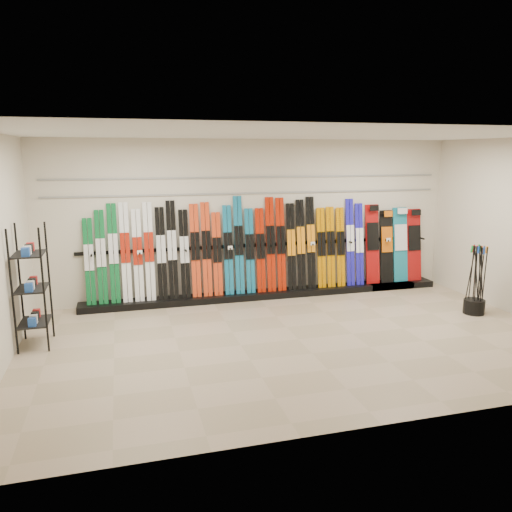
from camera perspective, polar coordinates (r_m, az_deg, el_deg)
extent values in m
plane|color=gray|center=(7.61, 4.86, -9.47)|extent=(8.00, 8.00, 0.00)
plane|color=beige|center=(9.56, -0.16, 4.22)|extent=(8.00, 0.00, 8.00)
plane|color=silver|center=(7.10, 5.28, 13.74)|extent=(8.00, 8.00, 0.00)
cube|color=black|center=(9.71, 1.48, -4.35)|extent=(8.00, 0.40, 0.12)
cube|color=#0D612B|center=(9.19, -18.52, -0.63)|extent=(0.17, 0.23, 1.52)
cube|color=#0D612B|center=(9.18, -17.27, -0.14)|extent=(0.17, 0.25, 1.65)
cube|color=#0D612B|center=(9.17, -15.97, 0.27)|extent=(0.17, 0.26, 1.76)
cube|color=white|center=(9.17, -14.69, 0.38)|extent=(0.17, 0.26, 1.77)
cube|color=white|center=(9.17, -13.36, 0.06)|extent=(0.17, 0.25, 1.65)
cube|color=white|center=(9.18, -12.11, 0.49)|extent=(0.17, 0.26, 1.76)
cube|color=black|center=(9.20, -10.78, 0.27)|extent=(0.17, 0.25, 1.67)
cube|color=black|center=(9.21, -9.56, 0.69)|extent=(0.17, 0.26, 1.78)
cube|color=black|center=(9.24, -8.17, 0.23)|extent=(0.17, 0.24, 1.61)
cube|color=red|center=(9.26, -6.96, 0.61)|extent=(0.17, 0.26, 1.71)
cube|color=red|center=(9.29, -5.69, 0.75)|extent=(0.17, 0.26, 1.74)
cube|color=red|center=(9.33, -4.46, 0.22)|extent=(0.17, 0.23, 1.55)
cube|color=#13668C|center=(9.37, -3.20, 0.67)|extent=(0.17, 0.25, 1.67)
cube|color=#13668C|center=(9.41, -1.98, 1.24)|extent=(0.17, 0.27, 1.83)
cube|color=#13668C|center=(9.47, -0.71, 0.58)|extent=(0.17, 0.24, 1.60)
cube|color=#AD1A04|center=(9.52, 0.51, 0.65)|extent=(0.17, 0.24, 1.60)
cube|color=#AD1A04|center=(9.57, 1.67, 1.32)|extent=(0.17, 0.27, 1.80)
cube|color=#AD1A04|center=(9.63, 2.85, 1.33)|extent=(0.17, 0.27, 1.78)
cube|color=black|center=(9.70, 4.04, 1.06)|extent=(0.17, 0.25, 1.67)
cube|color=black|center=(9.77, 5.14, 1.30)|extent=(0.17, 0.26, 1.74)
cube|color=black|center=(9.84, 6.28, 1.50)|extent=(0.17, 0.27, 1.79)
cube|color=#C07400|center=(9.93, 7.47, 0.92)|extent=(0.17, 0.24, 1.57)
cube|color=#C07400|center=(10.01, 8.53, 1.01)|extent=(0.17, 0.24, 1.58)
cube|color=#C07400|center=(10.10, 9.63, 1.01)|extent=(0.17, 0.23, 1.56)
cube|color=#1C17B0|center=(10.18, 10.71, 1.54)|extent=(0.17, 0.26, 1.73)
cube|color=#1C17B0|center=(10.27, 11.73, 1.32)|extent=(0.17, 0.24, 1.64)
cube|color=#990C0C|center=(10.43, 13.15, 1.32)|extent=(0.29, 0.25, 1.60)
cube|color=black|center=(10.59, 14.68, 1.05)|extent=(0.27, 0.23, 1.48)
cube|color=#14728C|center=(10.75, 16.16, 1.26)|extent=(0.31, 0.24, 1.53)
cube|color=#990C0C|center=(10.92, 17.60, 1.22)|extent=(0.31, 0.23, 1.49)
cube|color=black|center=(7.78, -24.26, -3.19)|extent=(0.40, 0.60, 1.76)
cylinder|color=black|center=(9.50, 23.65, -5.31)|extent=(0.36, 0.36, 0.25)
cylinder|color=black|center=(9.38, 23.69, -2.45)|extent=(0.14, 0.14, 1.17)
cylinder|color=black|center=(9.37, 24.63, -2.54)|extent=(0.08, 0.11, 1.18)
cylinder|color=black|center=(9.30, 23.80, -2.57)|extent=(0.05, 0.11, 1.18)
cylinder|color=black|center=(9.50, 23.89, -2.30)|extent=(0.14, 0.12, 1.17)
cylinder|color=black|center=(9.38, 24.13, -2.49)|extent=(0.06, 0.04, 1.18)
cylinder|color=black|center=(9.32, 24.24, -2.58)|extent=(0.09, 0.13, 1.18)
cylinder|color=black|center=(9.37, 24.31, -2.51)|extent=(0.04, 0.08, 1.18)
cylinder|color=black|center=(9.34, 23.19, -2.46)|extent=(0.08, 0.10, 1.18)
cylinder|color=black|center=(9.39, 23.33, -2.40)|extent=(0.09, 0.13, 1.17)
cylinder|color=black|center=(9.42, 24.39, -2.45)|extent=(0.10, 0.13, 1.18)
cylinder|color=black|center=(9.27, 24.33, -2.66)|extent=(0.10, 0.02, 1.18)
cube|color=gray|center=(9.49, -0.13, 7.20)|extent=(7.60, 0.02, 0.03)
cube|color=gray|center=(9.47, -0.13, 9.01)|extent=(7.60, 0.02, 0.03)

